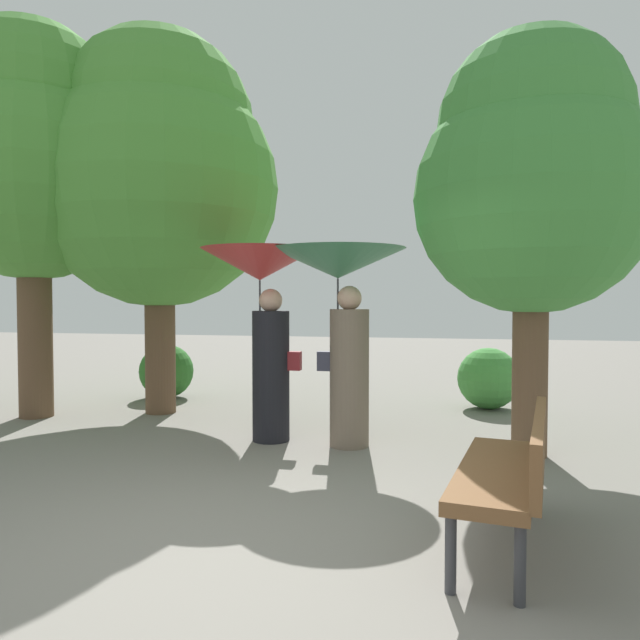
{
  "coord_description": "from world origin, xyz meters",
  "views": [
    {
      "loc": [
        1.42,
        -3.31,
        1.52
      ],
      "look_at": [
        0.0,
        3.25,
        1.29
      ],
      "focal_mm": 33.15,
      "sensor_mm": 36.0,
      "label": 1
    }
  ],
  "objects_px": {
    "person_right": "(341,295)",
    "park_bench": "(511,466)",
    "tree_near_right": "(532,175)",
    "tree_mid_left": "(32,153)",
    "person_left": "(263,297)",
    "tree_near_left": "(159,169)"
  },
  "relations": [
    {
      "from": "person_right",
      "to": "park_bench",
      "type": "relative_size",
      "value": 1.31
    },
    {
      "from": "person_right",
      "to": "person_left",
      "type": "bearing_deg",
      "value": 83.75
    },
    {
      "from": "tree_near_left",
      "to": "tree_mid_left",
      "type": "height_order",
      "value": "tree_near_left"
    },
    {
      "from": "park_bench",
      "to": "tree_near_right",
      "type": "xyz_separation_m",
      "value": [
        0.4,
        2.28,
        2.2
      ]
    },
    {
      "from": "person_left",
      "to": "tree_mid_left",
      "type": "relative_size",
      "value": 0.41
    },
    {
      "from": "person_right",
      "to": "park_bench",
      "type": "xyz_separation_m",
      "value": [
        1.46,
        -2.3,
        -1.05
      ]
    },
    {
      "from": "person_right",
      "to": "tree_near_left",
      "type": "relative_size",
      "value": 0.4
    },
    {
      "from": "tree_near_right",
      "to": "tree_mid_left",
      "type": "bearing_deg",
      "value": 173.68
    },
    {
      "from": "tree_mid_left",
      "to": "tree_near_right",
      "type": "bearing_deg",
      "value": -6.32
    },
    {
      "from": "tree_mid_left",
      "to": "tree_near_left",
      "type": "bearing_deg",
      "value": 22.55
    },
    {
      "from": "park_bench",
      "to": "tree_near_right",
      "type": "distance_m",
      "value": 3.2
    },
    {
      "from": "tree_near_right",
      "to": "person_right",
      "type": "bearing_deg",
      "value": 179.62
    },
    {
      "from": "person_right",
      "to": "tree_near_right",
      "type": "height_order",
      "value": "tree_near_right"
    },
    {
      "from": "person_left",
      "to": "tree_near_left",
      "type": "xyz_separation_m",
      "value": [
        -1.82,
        1.19,
        1.71
      ]
    },
    {
      "from": "person_right",
      "to": "park_bench",
      "type": "distance_m",
      "value": 2.92
    },
    {
      "from": "person_right",
      "to": "tree_mid_left",
      "type": "height_order",
      "value": "tree_mid_left"
    },
    {
      "from": "person_right",
      "to": "tree_near_right",
      "type": "distance_m",
      "value": 2.18
    },
    {
      "from": "tree_near_right",
      "to": "park_bench",
      "type": "bearing_deg",
      "value": -99.91
    },
    {
      "from": "person_left",
      "to": "tree_mid_left",
      "type": "xyz_separation_m",
      "value": [
        -3.26,
        0.59,
        1.84
      ]
    },
    {
      "from": "person_left",
      "to": "tree_near_left",
      "type": "relative_size",
      "value": 0.41
    },
    {
      "from": "park_bench",
      "to": "tree_near_left",
      "type": "height_order",
      "value": "tree_near_left"
    },
    {
      "from": "park_bench",
      "to": "tree_near_left",
      "type": "xyz_separation_m",
      "value": [
        -4.14,
        3.54,
        2.74
      ]
    }
  ]
}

